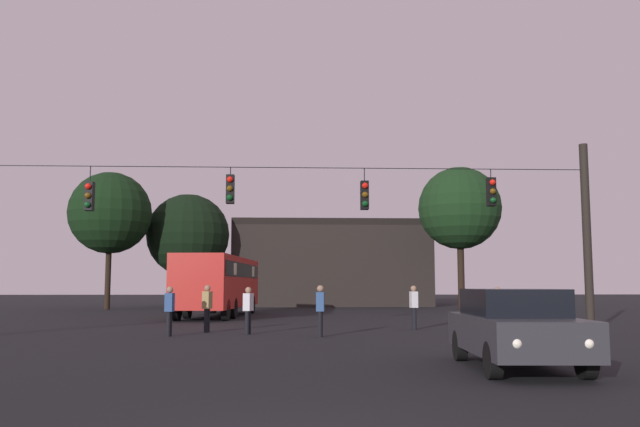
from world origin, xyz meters
The scene contains 14 objects.
ground_plane centered at (0.00, 24.50, 0.00)m, with size 168.00×168.00×0.00m, color black.
overhead_signal_span centered at (0.03, 15.10, 3.62)m, with size 20.05×0.44×6.36m.
city_bus centered at (-3.71, 27.88, 1.87)m, with size 3.42×11.17×3.00m.
car_near_right centered at (4.30, 6.07, 0.80)m, with size 2.03×4.41×1.52m.
pedestrian_crossing_left centered at (-1.42, 15.35, 0.86)m, with size 0.34×0.42×1.54m.
pedestrian_crossing_center centered at (-2.87, 16.32, 0.90)m, with size 0.32×0.41×1.60m.
pedestrian_crossing_right centered at (0.90, 14.13, 0.89)m, with size 0.28×0.39×1.59m.
pedestrian_near_bus centered at (6.52, 14.25, 0.86)m, with size 0.32×0.41×1.54m.
pedestrian_trailing centered at (4.44, 17.50, 0.89)m, with size 0.26×0.37×1.58m.
pedestrian_far_side centered at (-3.84, 14.60, 0.87)m, with size 0.27×0.38×1.56m.
corner_building centered at (3.08, 47.75, 3.28)m, with size 15.00×11.15×6.55m.
tree_left_silhouette centered at (11.32, 37.46, 6.75)m, with size 5.55×5.55×9.55m.
tree_behind_building centered at (-12.19, 38.27, 6.41)m, with size 5.48×5.48×9.17m.
tree_right_far centered at (-7.46, 41.50, 5.18)m, with size 5.91×5.91×8.15m.
Camera 1 is at (-0.01, -6.75, 1.59)m, focal length 37.46 mm.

